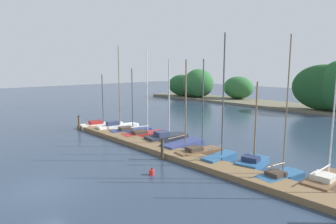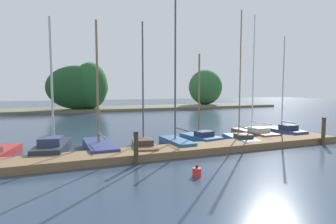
{
  "view_description": "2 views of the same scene",
  "coord_description": "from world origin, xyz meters",
  "views": [
    {
      "loc": [
        14.96,
        -4.87,
        6.34
      ],
      "look_at": [
        -3.0,
        11.64,
        2.54
      ],
      "focal_mm": 31.56,
      "sensor_mm": 36.0,
      "label": 1
    },
    {
      "loc": [
        -2.68,
        -3.27,
        3.31
      ],
      "look_at": [
        2.6,
        9.9,
        2.09
      ],
      "focal_mm": 29.16,
      "sensor_mm": 36.0,
      "label": 2
    }
  ],
  "objects": [
    {
      "name": "sailboat_1",
      "position": [
        -9.59,
        10.98,
        0.42
      ],
      "size": [
        1.66,
        4.28,
        8.26
      ],
      "rotation": [
        0.0,
        0.0,
        1.38
      ],
      "color": "white",
      "rests_on": "ground"
    },
    {
      "name": "sailboat_0",
      "position": [
        -12.01,
        10.5,
        0.32
      ],
      "size": [
        2.09,
        4.56,
        5.49
      ],
      "rotation": [
        0.0,
        0.0,
        1.37
      ],
      "color": "silver",
      "rests_on": "ground"
    },
    {
      "name": "sailboat_8",
      "position": [
        5.31,
        11.39,
        0.35
      ],
      "size": [
        1.77,
        2.96,
        5.4
      ],
      "rotation": [
        0.0,
        0.0,
        1.76
      ],
      "color": "#285684",
      "rests_on": "ground"
    },
    {
      "name": "ground",
      "position": [
        0.0,
        0.0,
        0.0
      ],
      "size": [
        160.0,
        160.0,
        0.0
      ],
      "primitive_type": "plane",
      "color": "#28384C"
    },
    {
      "name": "sailboat_6",
      "position": [
        1.48,
        10.65,
        0.33
      ],
      "size": [
        1.75,
        3.85,
        6.82
      ],
      "rotation": [
        0.0,
        0.0,
        1.38
      ],
      "color": "brown",
      "rests_on": "ground"
    },
    {
      "name": "far_shore",
      "position": [
        -5.29,
        38.73,
        2.71
      ],
      "size": [
        67.3,
        8.42,
        7.1
      ],
      "color": "#66604C",
      "rests_on": "ground"
    },
    {
      "name": "sailboat_7",
      "position": [
        3.35,
        10.61,
        0.45
      ],
      "size": [
        1.11,
        3.11,
        8.43
      ],
      "rotation": [
        0.0,
        0.0,
        1.62
      ],
      "color": "#285684",
      "rests_on": "ground"
    },
    {
      "name": "dock_pier",
      "position": [
        0.0,
        9.22,
        0.17
      ],
      "size": [
        26.46,
        1.8,
        0.35
      ],
      "color": "brown",
      "rests_on": "ground"
    },
    {
      "name": "sailboat_5",
      "position": [
        -0.77,
        11.36,
        0.34
      ],
      "size": [
        1.44,
        4.1,
        6.85
      ],
      "rotation": [
        0.0,
        0.0,
        1.6
      ],
      "color": "navy",
      "rests_on": "ground"
    },
    {
      "name": "sailboat_4",
      "position": [
        -3.02,
        11.58,
        0.41
      ],
      "size": [
        1.97,
        3.92,
        6.89
      ],
      "rotation": [
        0.0,
        0.0,
        1.39
      ],
      "color": "#232833",
      "rests_on": "ground"
    },
    {
      "name": "sailboat_9",
      "position": [
        7.62,
        10.5,
        0.32
      ],
      "size": [
        1.68,
        3.34,
        8.02
      ],
      "rotation": [
        0.0,
        0.0,
        1.39
      ],
      "color": "#285684",
      "rests_on": "ground"
    },
    {
      "name": "mooring_piling_1",
      "position": [
        0.36,
        8.02,
        0.73
      ],
      "size": [
        0.24,
        0.24,
        1.46
      ],
      "color": "#3D3323",
      "rests_on": "ground"
    },
    {
      "name": "channel_buoy_0",
      "position": [
        2.08,
        5.68,
        0.17
      ],
      "size": [
        0.33,
        0.33,
        0.43
      ],
      "color": "red",
      "rests_on": "ground"
    },
    {
      "name": "mooring_piling_0",
      "position": [
        -12.28,
        8.13,
        0.74
      ],
      "size": [
        0.28,
        0.28,
        1.46
      ],
      "color": "brown",
      "rests_on": "ground"
    },
    {
      "name": "sailboat_10",
      "position": [
        9.61,
        11.69,
        0.35
      ],
      "size": [
        1.39,
        3.78,
        8.25
      ],
      "rotation": [
        0.0,
        0.0,
        1.56
      ],
      "color": "brown",
      "rests_on": "ground"
    },
    {
      "name": "sailboat_3",
      "position": [
        -5.69,
        11.36,
        0.28
      ],
      "size": [
        2.29,
        4.46,
        7.83
      ],
      "rotation": [
        0.0,
        0.0,
        1.33
      ],
      "color": "maroon",
      "rests_on": "ground"
    },
    {
      "name": "sailboat_2",
      "position": [
        -7.75,
        11.22,
        0.3
      ],
      "size": [
        1.95,
        4.19,
        6.13
      ],
      "rotation": [
        0.0,
        0.0,
        1.37
      ],
      "color": "navy",
      "rests_on": "ground"
    }
  ]
}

